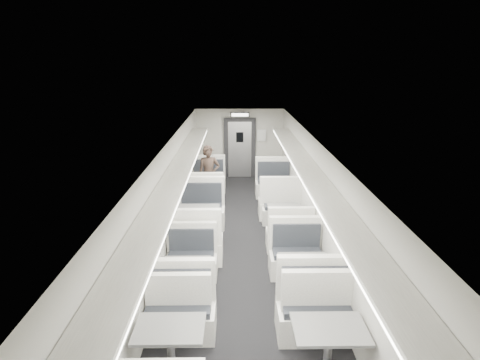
{
  "coord_description": "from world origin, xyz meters",
  "views": [
    {
      "loc": [
        -0.17,
        -6.78,
        3.93
      ],
      "look_at": [
        -0.05,
        1.76,
        1.22
      ],
      "focal_mm": 28.0,
      "sensor_mm": 36.0,
      "label": 1
    }
  ],
  "objects_px": {
    "exit_sign": "(240,115)",
    "booth_left_a": "(207,188)",
    "booth_right_c": "(303,279)",
    "booth_right_d": "(328,353)",
    "vestibule_door": "(240,149)",
    "booth_left_d": "(171,351)",
    "booth_left_c": "(187,281)",
    "booth_right_a": "(276,193)",
    "passenger": "(209,175)",
    "booth_left_b": "(198,225)",
    "booth_right_b": "(285,221)"
  },
  "relations": [
    {
      "from": "exit_sign",
      "to": "booth_left_a",
      "type": "bearing_deg",
      "value": -119.45
    },
    {
      "from": "booth_right_c",
      "to": "booth_right_d",
      "type": "distance_m",
      "value": 1.74
    },
    {
      "from": "booth_right_d",
      "to": "vestibule_door",
      "type": "relative_size",
      "value": 1.07
    },
    {
      "from": "exit_sign",
      "to": "booth_left_d",
      "type": "bearing_deg",
      "value": -96.87
    },
    {
      "from": "booth_left_c",
      "to": "booth_left_d",
      "type": "distance_m",
      "value": 1.67
    },
    {
      "from": "booth_left_c",
      "to": "booth_right_a",
      "type": "xyz_separation_m",
      "value": [
        2.0,
        4.34,
        0.05
      ]
    },
    {
      "from": "booth_right_a",
      "to": "passenger",
      "type": "xyz_separation_m",
      "value": [
        -1.91,
        0.21,
        0.46
      ]
    },
    {
      "from": "booth_right_d",
      "to": "vestibule_door",
      "type": "bearing_deg",
      "value": 96.44
    },
    {
      "from": "booth_right_d",
      "to": "booth_left_b",
      "type": "bearing_deg",
      "value": 117.22
    },
    {
      "from": "booth_left_d",
      "to": "booth_right_c",
      "type": "xyz_separation_m",
      "value": [
        2.0,
        1.67,
        -0.01
      ]
    },
    {
      "from": "booth_left_d",
      "to": "vestibule_door",
      "type": "relative_size",
      "value": 1.02
    },
    {
      "from": "booth_left_c",
      "to": "booth_right_d",
      "type": "bearing_deg",
      "value": -41.11
    },
    {
      "from": "booth_left_b",
      "to": "exit_sign",
      "type": "xyz_separation_m",
      "value": [
        1.0,
        4.49,
        1.87
      ]
    },
    {
      "from": "booth_left_a",
      "to": "passenger",
      "type": "xyz_separation_m",
      "value": [
        0.09,
        -0.31,
        0.48
      ]
    },
    {
      "from": "booth_left_b",
      "to": "passenger",
      "type": "distance_m",
      "value": 2.45
    },
    {
      "from": "booth_right_a",
      "to": "vestibule_door",
      "type": "distance_m",
      "value": 3.02
    },
    {
      "from": "booth_right_b",
      "to": "vestibule_door",
      "type": "distance_m",
      "value": 4.78
    },
    {
      "from": "booth_left_d",
      "to": "booth_right_d",
      "type": "distance_m",
      "value": 2.0
    },
    {
      "from": "vestibule_door",
      "to": "exit_sign",
      "type": "height_order",
      "value": "exit_sign"
    },
    {
      "from": "passenger",
      "to": "booth_left_b",
      "type": "bearing_deg",
      "value": -95.82
    },
    {
      "from": "booth_left_d",
      "to": "passenger",
      "type": "xyz_separation_m",
      "value": [
        0.09,
        6.22,
        0.47
      ]
    },
    {
      "from": "booth_right_a",
      "to": "exit_sign",
      "type": "distance_m",
      "value": 3.13
    },
    {
      "from": "booth_left_b",
      "to": "booth_right_a",
      "type": "height_order",
      "value": "booth_left_b"
    },
    {
      "from": "vestibule_door",
      "to": "booth_left_c",
      "type": "bearing_deg",
      "value": -98.0
    },
    {
      "from": "booth_right_c",
      "to": "booth_left_a",
      "type": "bearing_deg",
      "value": 112.36
    },
    {
      "from": "booth_left_d",
      "to": "vestibule_door",
      "type": "height_order",
      "value": "vestibule_door"
    },
    {
      "from": "booth_left_a",
      "to": "passenger",
      "type": "relative_size",
      "value": 1.24
    },
    {
      "from": "booth_right_b",
      "to": "booth_left_c",
      "type": "bearing_deg",
      "value": -128.72
    },
    {
      "from": "booth_left_c",
      "to": "booth_right_a",
      "type": "distance_m",
      "value": 4.78
    },
    {
      "from": "booth_left_a",
      "to": "booth_right_c",
      "type": "relative_size",
      "value": 1.01
    },
    {
      "from": "booth_left_a",
      "to": "passenger",
      "type": "distance_m",
      "value": 0.58
    },
    {
      "from": "booth_right_b",
      "to": "booth_right_d",
      "type": "distance_m",
      "value": 4.24
    },
    {
      "from": "booth_left_c",
      "to": "booth_right_b",
      "type": "xyz_separation_m",
      "value": [
        2.0,
        2.49,
        0.0
      ]
    },
    {
      "from": "booth_right_d",
      "to": "exit_sign",
      "type": "height_order",
      "value": "exit_sign"
    },
    {
      "from": "exit_sign",
      "to": "vestibule_door",
      "type": "bearing_deg",
      "value": 90.0
    },
    {
      "from": "booth_left_b",
      "to": "booth_right_c",
      "type": "height_order",
      "value": "booth_left_b"
    },
    {
      "from": "booth_left_a",
      "to": "booth_left_b",
      "type": "distance_m",
      "value": 2.72
    },
    {
      "from": "booth_left_d",
      "to": "booth_right_a",
      "type": "bearing_deg",
      "value": 71.6
    },
    {
      "from": "booth_right_b",
      "to": "booth_right_d",
      "type": "bearing_deg",
      "value": -90.0
    },
    {
      "from": "booth_right_a",
      "to": "booth_left_b",
      "type": "bearing_deg",
      "value": -132.31
    },
    {
      "from": "booth_left_a",
      "to": "exit_sign",
      "type": "bearing_deg",
      "value": 60.55
    },
    {
      "from": "booth_right_b",
      "to": "booth_right_c",
      "type": "distance_m",
      "value": 2.5
    },
    {
      "from": "booth_right_d",
      "to": "passenger",
      "type": "distance_m",
      "value": 6.59
    },
    {
      "from": "booth_left_d",
      "to": "passenger",
      "type": "height_order",
      "value": "passenger"
    },
    {
      "from": "booth_left_b",
      "to": "exit_sign",
      "type": "bearing_deg",
      "value": 77.44
    },
    {
      "from": "booth_right_a",
      "to": "booth_right_b",
      "type": "bearing_deg",
      "value": -90.0
    },
    {
      "from": "booth_left_a",
      "to": "vestibule_door",
      "type": "xyz_separation_m",
      "value": [
        1.0,
        2.26,
        0.66
      ]
    },
    {
      "from": "booth_left_d",
      "to": "passenger",
      "type": "bearing_deg",
      "value": 89.13
    },
    {
      "from": "booth_left_a",
      "to": "booth_right_b",
      "type": "xyz_separation_m",
      "value": [
        2.0,
        -2.37,
        -0.02
      ]
    },
    {
      "from": "booth_left_c",
      "to": "booth_right_a",
      "type": "height_order",
      "value": "booth_right_a"
    }
  ]
}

